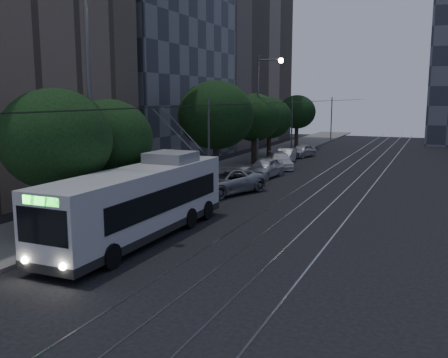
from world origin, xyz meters
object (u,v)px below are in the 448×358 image
car_white_a (265,168)px  pickup_silver (225,181)px  trolleybus (141,202)px  car_white_c (285,156)px  car_white_d (302,151)px  car_white_b (280,161)px  streetlamp_far (262,100)px  streetlamp_near (97,86)px

car_white_a → pickup_silver: bearing=-86.5°
trolleybus → car_white_c: bearing=93.0°
car_white_a → car_white_d: 13.79m
car_white_b → car_white_a: bearing=-109.7°
car_white_d → car_white_c: bearing=-80.5°
car_white_b → streetlamp_far: (-1.71, 0.11, 5.09)m
trolleybus → car_white_b: (-0.79, 22.87, -0.94)m
car_white_a → car_white_b: bearing=99.3°
streetlamp_near → streetlamp_far: bearing=91.5°
trolleybus → car_white_b: size_ratio=2.55×
trolleybus → car_white_b: 22.91m
trolleybus → car_white_a: trolleybus is taller
car_white_c → streetlamp_far: size_ratio=0.42×
car_white_d → streetlamp_near: bearing=-78.9°
car_white_b → car_white_c: bearing=76.0°
streetlamp_near → streetlamp_far: size_ratio=1.15×
car_white_a → car_white_d: car_white_a is taller
trolleybus → pickup_silver: bearing=93.7°
pickup_silver → streetlamp_near: (-1.20, -10.88, 5.76)m
streetlamp_far → car_white_a: bearing=-68.2°
car_white_a → car_white_c: car_white_a is taller
pickup_silver → streetlamp_far: (-1.82, 12.32, 4.98)m
car_white_d → pickup_silver: bearing=-76.3°
pickup_silver → streetlamp_near: size_ratio=0.52×
streetlamp_near → streetlamp_far: streetlamp_near is taller
streetlamp_near → car_white_d: bearing=88.7°
car_white_a → car_white_b: (-0.34, 5.02, -0.08)m
pickup_silver → streetlamp_near: streetlamp_near is taller
car_white_b → car_white_c: size_ratio=1.17×
car_white_a → streetlamp_far: 7.46m
car_white_a → car_white_c: (-0.96, 8.64, -0.09)m
pickup_silver → car_white_d: bearing=112.3°
trolleybus → car_white_c: (-1.40, 26.49, -0.96)m
pickup_silver → car_white_d: (-0.47, 20.97, -0.13)m
car_white_b → car_white_c: (-0.61, 3.62, -0.02)m
trolleybus → car_white_d: bearing=92.1°
trolleybus → streetlamp_far: (-2.49, 22.98, 4.15)m
car_white_b → car_white_d: 8.76m
car_white_a → car_white_d: size_ratio=1.14×
pickup_silver → car_white_c: 15.86m
car_white_b → car_white_d: bearing=68.7°
trolleybus → car_white_b: bearing=92.0°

